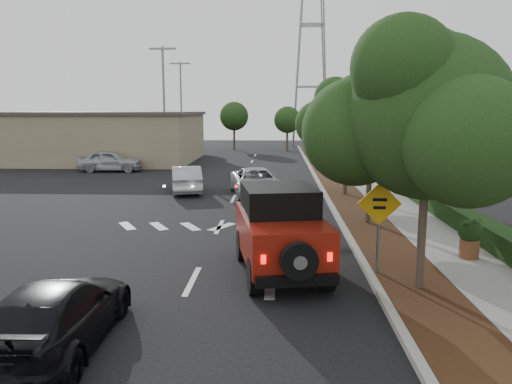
# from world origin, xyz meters

# --- Properties ---
(ground) EXTENTS (120.00, 120.00, 0.00)m
(ground) POSITION_xyz_m (0.00, 0.00, 0.00)
(ground) COLOR black
(ground) RESTS_ON ground
(curb) EXTENTS (0.20, 70.00, 0.15)m
(curb) POSITION_xyz_m (4.60, 12.00, 0.07)
(curb) COLOR #9E9B93
(curb) RESTS_ON ground
(planting_strip) EXTENTS (1.80, 70.00, 0.12)m
(planting_strip) POSITION_xyz_m (5.60, 12.00, 0.06)
(planting_strip) COLOR black
(planting_strip) RESTS_ON ground
(sidewalk) EXTENTS (2.00, 70.00, 0.12)m
(sidewalk) POSITION_xyz_m (7.50, 12.00, 0.06)
(sidewalk) COLOR gray
(sidewalk) RESTS_ON ground
(hedge) EXTENTS (0.80, 70.00, 0.80)m
(hedge) POSITION_xyz_m (8.90, 12.00, 0.40)
(hedge) COLOR black
(hedge) RESTS_ON ground
(commercial_building) EXTENTS (22.00, 12.00, 4.00)m
(commercial_building) POSITION_xyz_m (-16.00, 30.00, 2.00)
(commercial_building) COLOR #7F7258
(commercial_building) RESTS_ON ground
(transmission_tower) EXTENTS (7.00, 4.00, 28.00)m
(transmission_tower) POSITION_xyz_m (6.00, 48.00, 0.00)
(transmission_tower) COLOR slate
(transmission_tower) RESTS_ON ground
(street_tree_near) EXTENTS (3.80, 3.80, 5.92)m
(street_tree_near) POSITION_xyz_m (5.60, -0.50, 0.00)
(street_tree_near) COLOR black
(street_tree_near) RESTS_ON ground
(street_tree_mid) EXTENTS (3.20, 3.20, 5.32)m
(street_tree_mid) POSITION_xyz_m (5.60, 6.50, 0.00)
(street_tree_mid) COLOR black
(street_tree_mid) RESTS_ON ground
(street_tree_far) EXTENTS (3.40, 3.40, 5.62)m
(street_tree_far) POSITION_xyz_m (5.60, 13.00, 0.00)
(street_tree_far) COLOR black
(street_tree_far) RESTS_ON ground
(light_pole_a) EXTENTS (2.00, 0.22, 9.00)m
(light_pole_a) POSITION_xyz_m (-6.50, 26.00, 0.00)
(light_pole_a) COLOR slate
(light_pole_a) RESTS_ON ground
(light_pole_b) EXTENTS (2.00, 0.22, 9.00)m
(light_pole_b) POSITION_xyz_m (-7.50, 38.00, 0.00)
(light_pole_b) COLOR slate
(light_pole_b) RESTS_ON ground
(red_jeep) EXTENTS (2.68, 4.72, 2.32)m
(red_jeep) POSITION_xyz_m (2.22, 0.91, 1.18)
(red_jeep) COLOR black
(red_jeep) RESTS_ON ground
(silver_suv_ahead) EXTENTS (3.21, 5.30, 1.38)m
(silver_suv_ahead) POSITION_xyz_m (1.06, 13.12, 0.69)
(silver_suv_ahead) COLOR #B3B5BC
(silver_suv_ahead) RESTS_ON ground
(black_suv_oncoming) EXTENTS (1.91, 4.49, 1.29)m
(black_suv_oncoming) POSITION_xyz_m (-1.86, -3.71, 0.65)
(black_suv_oncoming) COLOR black
(black_suv_oncoming) RESTS_ON ground
(silver_sedan_oncoming) EXTENTS (2.37, 4.49, 1.41)m
(silver_sedan_oncoming) POSITION_xyz_m (-2.68, 13.95, 0.70)
(silver_sedan_oncoming) COLOR #B1B5B9
(silver_sedan_oncoming) RESTS_ON ground
(parked_suv) EXTENTS (4.56, 2.00, 1.53)m
(parked_suv) POSITION_xyz_m (-9.70, 22.63, 0.76)
(parked_suv) COLOR #AAADB1
(parked_suv) RESTS_ON ground
(speed_hump_sign) EXTENTS (1.13, 0.11, 2.39)m
(speed_hump_sign) POSITION_xyz_m (4.80, 0.58, 1.66)
(speed_hump_sign) COLOR slate
(speed_hump_sign) RESTS_ON ground
(terracotta_planter) EXTENTS (0.68, 0.68, 1.19)m
(terracotta_planter) POSITION_xyz_m (7.71, 2.01, 0.80)
(terracotta_planter) COLOR brown
(terracotta_planter) RESTS_ON ground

